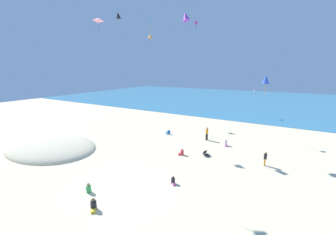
# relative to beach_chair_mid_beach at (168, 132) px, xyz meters

# --- Properties ---
(ground_plane) EXTENTS (120.00, 120.00, 0.00)m
(ground_plane) POSITION_rel_beach_chair_mid_beach_xyz_m (3.87, -3.52, -0.25)
(ground_plane) COLOR beige
(ocean_water) EXTENTS (120.00, 60.00, 0.05)m
(ocean_water) POSITION_rel_beach_chair_mid_beach_xyz_m (3.87, 42.35, -0.22)
(ocean_water) COLOR teal
(ocean_water) RESTS_ON ground_plane
(dune_mound) EXTENTS (11.92, 8.35, 2.11)m
(dune_mound) POSITION_rel_beach_chair_mid_beach_xyz_m (-9.61, -11.30, -0.25)
(dune_mound) COLOR beige
(dune_mound) RESTS_ON ground_plane
(beach_chair_mid_beach) EXTENTS (0.80, 0.68, 0.57)m
(beach_chair_mid_beach) POSITION_rel_beach_chair_mid_beach_xyz_m (0.00, 0.00, 0.00)
(beach_chair_mid_beach) COLOR #2370B2
(beach_chair_mid_beach) RESTS_ON ground_plane
(beach_chair_near_camera) EXTENTS (0.82, 0.77, 0.56)m
(beach_chair_near_camera) POSITION_rel_beach_chair_mid_beach_xyz_m (7.21, -4.49, -0.01)
(beach_chair_near_camera) COLOR black
(beach_chair_near_camera) RESTS_ON ground_plane
(person_0) EXTENTS (0.68, 0.55, 0.76)m
(person_0) POSITION_rel_beach_chair_mid_beach_xyz_m (1.66, -15.07, 0.03)
(person_0) COLOR green
(person_0) RESTS_ON ground_plane
(person_1) EXTENTS (0.56, 0.56, 0.66)m
(person_1) POSITION_rel_beach_chair_mid_beach_xyz_m (6.67, -10.96, -0.00)
(person_1) COLOR black
(person_1) RESTS_ON ground_plane
(person_2) EXTENTS (0.47, 0.47, 1.72)m
(person_2) POSITION_rel_beach_chair_mid_beach_xyz_m (5.65, 0.33, 0.75)
(person_2) COLOR black
(person_2) RESTS_ON ground_plane
(person_3) EXTENTS (0.66, 0.58, 0.74)m
(person_3) POSITION_rel_beach_chair_mid_beach_xyz_m (4.84, -5.56, 0.03)
(person_3) COLOR red
(person_3) RESTS_ON ground_plane
(person_4) EXTENTS (0.61, 0.71, 0.79)m
(person_4) POSITION_rel_beach_chair_mid_beach_xyz_m (8.32, -0.45, 0.05)
(person_4) COLOR white
(person_4) RESTS_ON ground_plane
(person_5) EXTENTS (0.31, 0.31, 1.38)m
(person_5) POSITION_rel_beach_chair_mid_beach_xyz_m (12.85, -3.86, 0.55)
(person_5) COLOR orange
(person_5) RESTS_ON ground_plane
(person_6) EXTENTS (0.70, 0.70, 0.81)m
(person_6) POSITION_rel_beach_chair_mid_beach_xyz_m (3.55, -16.22, 0.05)
(person_6) COLOR black
(person_6) RESTS_ON ground_plane
(kite_purple) EXTENTS (1.23, 1.01, 1.71)m
(kite_purple) POSITION_rel_beach_chair_mid_beach_xyz_m (2.59, -0.40, 14.93)
(kite_purple) COLOR purple
(kite_pink) EXTENTS (0.80, 0.87, 1.12)m
(kite_pink) POSITION_rel_beach_chair_mid_beach_xyz_m (-0.61, -10.86, 12.83)
(kite_pink) COLOR pink
(kite_black) EXTENTS (0.95, 0.94, 1.34)m
(kite_black) POSITION_rel_beach_chair_mid_beach_xyz_m (-5.91, -2.64, 15.60)
(kite_black) COLOR black
(kite_magenta) EXTENTS (0.35, 0.64, 1.35)m
(kite_magenta) POSITION_rel_beach_chair_mid_beach_xyz_m (1.49, 5.76, 15.49)
(kite_magenta) COLOR #DB3DA8
(kite_orange) EXTENTS (0.83, 1.00, 1.60)m
(kite_orange) POSITION_rel_beach_chair_mid_beach_xyz_m (-7.70, 7.28, 14.64)
(kite_orange) COLOR orange
(kite_blue) EXTENTS (1.04, 1.04, 1.88)m
(kite_blue) POSITION_rel_beach_chair_mid_beach_xyz_m (11.97, -1.41, 7.82)
(kite_blue) COLOR blue
(kite_teal) EXTENTS (0.54, 0.87, 2.01)m
(kite_teal) POSITION_rel_beach_chair_mid_beach_xyz_m (-1.39, -2.07, 14.36)
(kite_teal) COLOR #1EADAD
(kite_white) EXTENTS (0.15, 0.84, 1.42)m
(kite_white) POSITION_rel_beach_chair_mid_beach_xyz_m (9.06, 18.14, 4.68)
(kite_white) COLOR white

